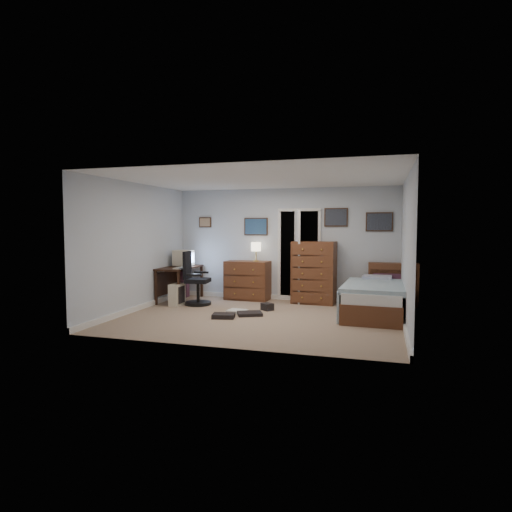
{
  "coord_description": "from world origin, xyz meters",
  "views": [
    {
      "loc": [
        2.1,
        -7.37,
        1.66
      ],
      "look_at": [
        -0.15,
        0.3,
        1.1
      ],
      "focal_mm": 30.0,
      "sensor_mm": 36.0,
      "label": 1
    }
  ],
  "objects": [
    {
      "name": "doorway",
      "position": [
        0.35,
        2.27,
        1.0
      ],
      "size": [
        0.96,
        1.12,
        2.05
      ],
      "color": "black",
      "rests_on": "floor"
    },
    {
      "name": "bed",
      "position": [
        1.98,
        0.77,
        0.31
      ],
      "size": [
        1.17,
        2.08,
        0.67
      ],
      "rotation": [
        0.0,
        0.0,
        -0.04
      ],
      "color": "brown",
      "rests_on": "floor"
    },
    {
      "name": "keyboard",
      "position": [
        -2.02,
        0.88,
        0.77
      ],
      "size": [
        0.16,
        0.41,
        0.02
      ],
      "primitive_type": "cube",
      "rotation": [
        0.0,
        0.0,
        0.02
      ],
      "color": "beige",
      "rests_on": "computer_desk"
    },
    {
      "name": "wall_posters",
      "position": [
        0.57,
        1.98,
        1.75
      ],
      "size": [
        4.38,
        0.04,
        0.6
      ],
      "color": "#331E11",
      "rests_on": "floor"
    },
    {
      "name": "media_stack",
      "position": [
        -2.32,
        1.71,
        0.44
      ],
      "size": [
        0.18,
        0.18,
        0.88
      ],
      "primitive_type": "cube",
      "rotation": [
        0.0,
        0.0,
        0.01
      ],
      "color": "maroon",
      "rests_on": "floor"
    },
    {
      "name": "crt_monitor",
      "position": [
        -2.18,
        1.38,
        0.94
      ],
      "size": [
        0.4,
        0.37,
        0.36
      ],
      "rotation": [
        0.0,
        0.0,
        0.02
      ],
      "color": "beige",
      "rests_on": "computer_desk"
    },
    {
      "name": "tall_dresser",
      "position": [
        0.72,
        1.75,
        0.67
      ],
      "size": [
        0.93,
        0.58,
        1.33
      ],
      "primitive_type": "cube",
      "rotation": [
        0.0,
        0.0,
        -0.06
      ],
      "color": "brown",
      "rests_on": "floor"
    },
    {
      "name": "office_chair",
      "position": [
        -1.66,
        0.85,
        0.44
      ],
      "size": [
        0.61,
        0.61,
        1.13
      ],
      "rotation": [
        0.0,
        0.0,
        0.13
      ],
      "color": "black",
      "rests_on": "floor"
    },
    {
      "name": "low_dresser",
      "position": [
        -0.79,
        1.77,
        0.44
      ],
      "size": [
        1.0,
        0.53,
        0.87
      ],
      "primitive_type": "cube",
      "rotation": [
        0.0,
        0.0,
        -0.04
      ],
      "color": "brown",
      "rests_on": "floor"
    },
    {
      "name": "pc_tower",
      "position": [
        -2.0,
        0.68,
        0.23
      ],
      "size": [
        0.22,
        0.43,
        0.45
      ],
      "rotation": [
        0.0,
        0.0,
        0.02
      ],
      "color": "beige",
      "rests_on": "floor"
    },
    {
      "name": "computer_desk",
      "position": [
        -2.29,
        1.23,
        0.58
      ],
      "size": [
        0.63,
        1.32,
        0.76
      ],
      "rotation": [
        0.0,
        0.0,
        0.02
      ],
      "color": "black",
      "rests_on": "floor"
    },
    {
      "name": "floor",
      "position": [
        0.0,
        0.0,
        -0.01
      ],
      "size": [
        5.0,
        4.0,
        0.02
      ],
      "primitive_type": "cube",
      "color": "tan",
      "rests_on": "ground"
    },
    {
      "name": "floor_clutter",
      "position": [
        -0.37,
        0.17,
        0.04
      ],
      "size": [
        0.94,
        1.24,
        0.14
      ],
      "rotation": [
        0.0,
        0.0,
        -0.01
      ],
      "color": "silver",
      "rests_on": "floor"
    },
    {
      "name": "table_lamp",
      "position": [
        -0.59,
        1.77,
        1.19
      ],
      "size": [
        0.23,
        0.23,
        0.43
      ],
      "rotation": [
        0.0,
        0.0,
        -0.04
      ],
      "color": "gold",
      "rests_on": "low_dresser"
    },
    {
      "name": "headboard_bookcase",
      "position": [
        2.35,
        1.86,
        0.48
      ],
      "size": [
        1.01,
        0.3,
        0.9
      ],
      "rotation": [
        0.0,
        0.0,
        0.04
      ],
      "color": "brown",
      "rests_on": "floor"
    }
  ]
}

